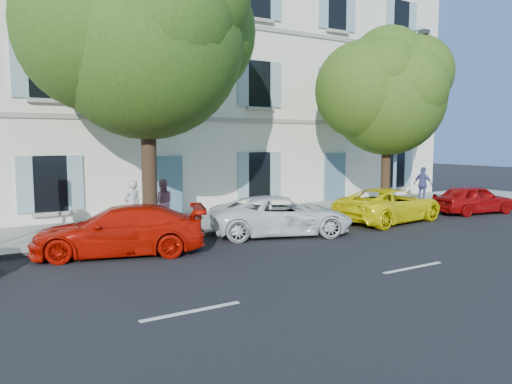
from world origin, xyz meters
TOP-DOWN VIEW (x-y plane):
  - ground at (0.00, 0.00)m, footprint 90.00×90.00m
  - sidewalk at (0.00, 4.45)m, footprint 36.00×4.50m
  - kerb at (0.00, 2.28)m, footprint 36.00×0.16m
  - building at (0.00, 10.20)m, footprint 28.00×7.00m
  - car_red_coupe at (-5.76, 1.26)m, footprint 5.03×3.31m
  - car_white_coupe at (-0.35, 1.23)m, footprint 5.18×3.62m
  - car_yellow_supercar at (4.68, 1.21)m, footprint 4.99×2.81m
  - car_red_hatchback at (9.36, 0.83)m, footprint 3.84×2.06m
  - tree_left at (-4.29, 2.88)m, footprint 6.01×6.01m
  - tree_right at (6.11, 2.81)m, footprint 4.81×4.81m
  - street_lamp at (6.75, 2.74)m, footprint 0.24×1.58m
  - pedestrian_a at (-4.53, 3.92)m, footprint 0.68×0.52m
  - pedestrian_b at (-3.42, 4.07)m, footprint 0.94×0.82m
  - pedestrian_c at (9.87, 3.94)m, footprint 0.54×1.04m

SIDE VIEW (x-z plane):
  - ground at x=0.00m, z-range 0.00..0.00m
  - sidewalk at x=0.00m, z-range 0.00..0.15m
  - kerb at x=0.00m, z-range 0.00..0.16m
  - car_red_hatchback at x=9.36m, z-range 0.00..1.24m
  - car_white_coupe at x=-0.35m, z-range 0.00..1.31m
  - car_yellow_supercar at x=4.68m, z-range 0.00..1.32m
  - car_red_coupe at x=-5.76m, z-range 0.00..1.36m
  - pedestrian_b at x=-3.42m, z-range 0.15..1.79m
  - pedestrian_a at x=-4.53m, z-range 0.15..1.82m
  - pedestrian_c at x=9.87m, z-range 0.15..1.85m
  - street_lamp at x=6.75m, z-range 0.65..8.10m
  - tree_right at x=6.11m, z-range 1.20..8.60m
  - building at x=0.00m, z-range 0.00..12.00m
  - tree_left at x=-4.29m, z-range 1.49..10.80m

